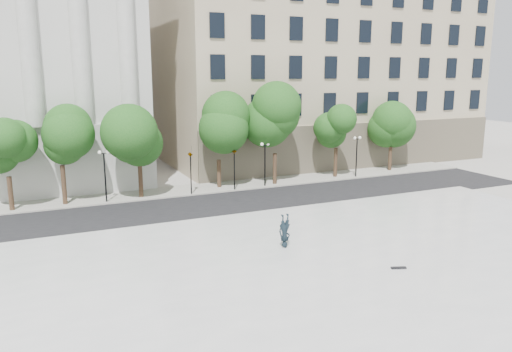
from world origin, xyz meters
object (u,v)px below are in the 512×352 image
object	(u,v)px
traffic_light_west	(190,153)
person_lying	(285,243)
traffic_light_east	(234,149)
skateboard	(399,268)

from	to	relation	value
traffic_light_west	person_lying	bearing A→B (deg)	-87.54
traffic_light_east	person_lying	size ratio (longest dim) A/B	2.18
person_lying	skateboard	distance (m)	6.45
traffic_light_west	person_lying	distance (m)	16.08
skateboard	person_lying	bearing A→B (deg)	146.11
traffic_light_west	traffic_light_east	distance (m)	3.95
traffic_light_east	person_lying	distance (m)	16.41
traffic_light_west	skateboard	size ratio (longest dim) A/B	5.38
person_lying	traffic_light_west	bearing A→B (deg)	88.91
traffic_light_west	person_lying	xyz separation A→B (m)	(0.68, -15.80, -2.95)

